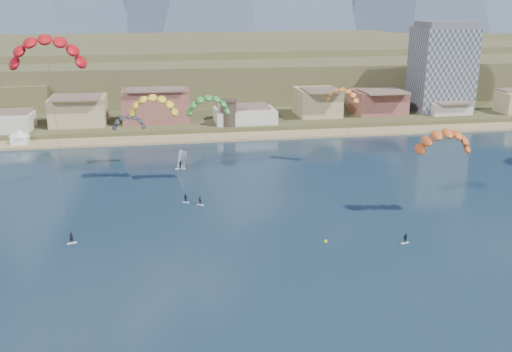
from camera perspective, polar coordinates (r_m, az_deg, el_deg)
The scene contains 15 objects.
ground at distance 79.68m, azimuth 3.99°, elevation -13.67°, with size 2400.00×2400.00×0.00m, color black.
beach at distance 177.89m, azimuth -4.02°, elevation 3.91°, with size 2200.00×12.00×0.90m.
land at distance 627.95m, azimuth -8.35°, elevation 13.21°, with size 2200.00×900.00×4.00m.
foothills at distance 303.09m, azimuth -2.24°, elevation 11.10°, with size 940.00×210.00×18.00m.
town at distance 192.63m, azimuth -16.57°, elevation 6.62°, with size 400.00×24.00×12.00m.
apartment_tower at distance 220.63m, azimuth 18.16°, elevation 10.31°, with size 20.00×16.00×32.00m.
watchtower at distance 184.94m, azimuth -2.76°, elevation 6.38°, with size 5.82×5.82×8.60m.
kitesurfer_red at distance 108.33m, azimuth -20.28°, elevation 12.09°, with size 14.10×14.03×36.66m.
kitesurfer_yellow at distance 129.97m, azimuth -10.27°, elevation 7.29°, with size 12.56×17.27×24.11m.
kitesurfer_orange at distance 113.40m, azimuth 18.40°, elevation 3.73°, with size 18.10×14.37×21.83m.
kitesurfer_green at distance 126.90m, azimuth -4.83°, elevation 7.31°, with size 10.59×15.54×23.19m.
distant_kite_dark at distance 148.02m, azimuth -12.65°, elevation 5.55°, with size 9.03×6.04×15.38m.
distant_kite_orange at distance 145.85m, azimuth 8.70°, elevation 8.26°, with size 8.97×7.80×21.49m.
windsurfer at distance 145.25m, azimuth -7.53°, elevation 1.28°, with size 2.66×2.89×4.70m.
buoy at distance 101.93m, azimuth 7.00°, elevation -6.51°, with size 0.63×0.63×0.63m.
Camera 1 is at (-16.79, -66.41, 40.72)m, focal length 39.89 mm.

